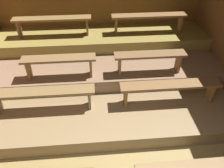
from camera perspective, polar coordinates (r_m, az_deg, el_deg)
name	(u,v)px	position (r m, az deg, el deg)	size (l,w,h in m)	color
ground	(107,107)	(5.16, -1.31, -6.11)	(6.57, 5.91, 0.08)	olive
wall_back	(100,12)	(6.68, -3.05, 18.23)	(6.57, 0.06, 2.58)	brown
platform_lower	(105,84)	(5.52, -1.80, 0.11)	(5.77, 3.80, 0.31)	#8F744E
platform_middle	(103,59)	(5.90, -2.26, 6.56)	(5.77, 2.45, 0.31)	#8E6E52
platform_upper	(102,38)	(6.26, -2.63, 11.83)	(5.77, 1.27, 0.31)	olive
bench_lower_left	(43,94)	(4.57, -17.70, -2.50)	(2.09, 0.30, 0.49)	olive
bench_lower_right	(170,87)	(4.68, 14.89, -0.76)	(2.09, 0.30, 0.49)	brown
bench_middle_left	(59,61)	(4.90, -13.69, 5.75)	(1.60, 0.30, 0.49)	olive
bench_middle_right	(150,57)	(4.98, 9.87, 6.88)	(1.60, 0.30, 0.49)	olive
bench_upper_left	(52,21)	(6.12, -15.34, 15.62)	(2.03, 0.30, 0.49)	olive
bench_upper_right	(149,18)	(6.20, 9.68, 16.71)	(2.03, 0.30, 0.49)	olive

